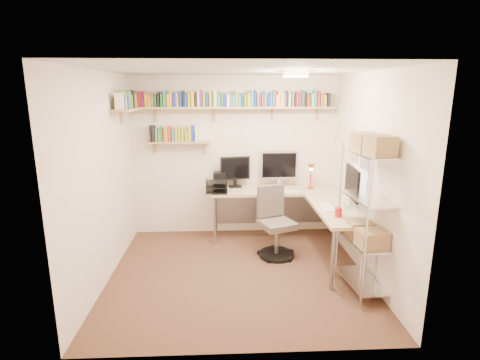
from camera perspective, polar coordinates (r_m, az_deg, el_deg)
The scene contains 6 objects.
ground at distance 4.93m, azimuth -0.33°, elevation -14.00°, with size 3.20×3.20×0.00m, color #442E1D.
room_shell at distance 4.43m, azimuth -0.30°, elevation 4.07°, with size 3.24×3.04×2.52m.
wall_shelves at distance 5.68m, azimuth -5.20°, elevation 10.92°, with size 3.12×1.09×0.79m.
corner_desk at distance 5.59m, azimuth 6.44°, elevation -2.14°, with size 2.09×2.04×1.36m.
office_chair at distance 5.29m, azimuth 5.35°, elevation -7.15°, with size 0.56×0.57×0.99m.
wire_rack at distance 4.33m, azimuth 18.94°, elevation -2.29°, with size 0.42×0.77×1.83m.
Camera 1 is at (-0.17, -4.37, 2.27)m, focal length 28.00 mm.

